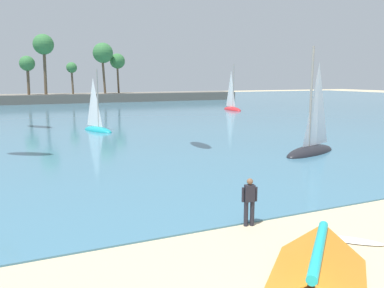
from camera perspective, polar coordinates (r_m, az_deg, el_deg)
sea at (r=66.69m, az=-20.27°, el=4.79°), size 220.00×110.88×0.06m
palm_headland at (r=81.80m, az=-20.84°, el=7.42°), size 83.54×6.18×13.17m
folded_kite at (r=10.21m, az=17.94°, el=-15.79°), size 4.05×4.00×1.03m
person_at_waterline at (r=13.44m, az=8.40°, el=-8.18°), size 0.54×0.28×1.67m
surfboard at (r=13.32m, az=21.82°, el=-12.87°), size 1.85×1.85×0.08m
sailboat_near_shore at (r=61.01m, az=5.87°, el=5.61°), size 1.95×5.29×7.51m
sailboat_mid_bay at (r=37.71m, az=-13.72°, el=2.72°), size 2.71×4.44×6.18m
sailboat_toward_headland at (r=26.96m, az=17.08°, el=0.14°), size 5.33×3.15×7.42m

